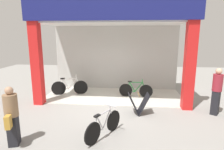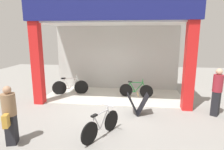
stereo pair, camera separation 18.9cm
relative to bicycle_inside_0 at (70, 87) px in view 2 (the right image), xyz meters
name	(u,v)px [view 2 (the right image)]	position (x,y,z in m)	size (l,w,h in m)	color
ground_plane	(110,106)	(2.12, -1.34, -0.38)	(20.71, 20.71, 0.00)	gray
shop_facade	(114,48)	(2.12, 0.10, 1.90)	(6.55, 3.02, 4.24)	beige
bicycle_inside_0	(70,87)	(0.00, 0.00, 0.00)	(1.68, 0.54, 0.95)	black
bicycle_inside_1	(136,90)	(3.16, -0.07, -0.04)	(1.54, 0.42, 0.85)	black
bicycle_parked_0	(101,125)	(2.18, -3.76, -0.03)	(0.81, 1.39, 0.87)	black
sandwich_board_sign	(137,104)	(3.21, -2.01, 0.00)	(0.78, 0.58, 0.77)	black
pedestrian_0	(10,115)	(-0.10, -4.38, 0.43)	(0.43, 0.61, 1.58)	black
pedestrian_1	(217,92)	(5.97, -1.79, 0.50)	(0.46, 0.46, 1.70)	black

